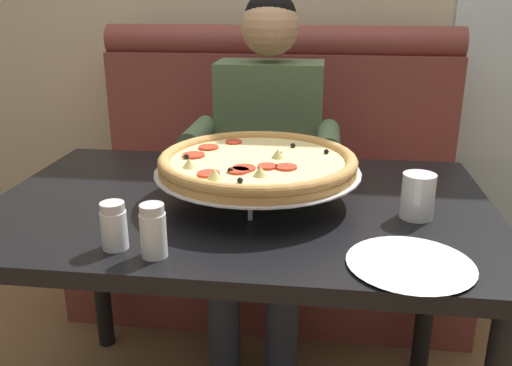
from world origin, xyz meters
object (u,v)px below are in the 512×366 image
(diner_main, at_px, (266,149))
(shaker_parmesan, at_px, (154,235))
(dining_table, at_px, (241,232))
(plate_near_left, at_px, (411,261))
(booth_bench, at_px, (273,201))
(shaker_oregano, at_px, (114,229))
(drinking_glass, at_px, (418,198))
(pizza, at_px, (257,163))

(diner_main, height_order, shaker_parmesan, diner_main)
(dining_table, height_order, shaker_parmesan, shaker_parmesan)
(diner_main, bearing_deg, plate_near_left, -67.18)
(booth_bench, distance_m, shaker_oregano, 1.28)
(booth_bench, relative_size, plate_near_left, 6.20)
(plate_near_left, xyz_separation_m, drinking_glass, (0.05, 0.25, 0.04))
(booth_bench, xyz_separation_m, shaker_oregano, (-0.22, -1.20, 0.39))
(shaker_parmesan, bearing_deg, plate_near_left, 2.52)
(pizza, relative_size, drinking_glass, 4.83)
(shaker_parmesan, bearing_deg, pizza, 64.37)
(pizza, distance_m, shaker_parmesan, 0.39)
(shaker_parmesan, relative_size, drinking_glass, 1.03)
(shaker_parmesan, height_order, plate_near_left, shaker_parmesan)
(booth_bench, bearing_deg, dining_table, -90.00)
(dining_table, bearing_deg, drinking_glass, -7.48)
(booth_bench, height_order, shaker_oregano, booth_bench)
(diner_main, relative_size, shaker_parmesan, 11.20)
(dining_table, relative_size, shaker_parmesan, 11.40)
(diner_main, height_order, shaker_oregano, diner_main)
(shaker_oregano, distance_m, drinking_glass, 0.71)
(drinking_glass, bearing_deg, shaker_parmesan, -153.84)
(pizza, relative_size, plate_near_left, 2.09)
(shaker_oregano, xyz_separation_m, drinking_glass, (0.66, 0.25, 0.01))
(booth_bench, xyz_separation_m, pizza, (0.04, -0.88, 0.45))
(pizza, distance_m, plate_near_left, 0.49)
(pizza, bearing_deg, diner_main, 94.31)
(shaker_parmesan, distance_m, shaker_oregano, 0.10)
(pizza, xyz_separation_m, drinking_glass, (0.40, -0.07, -0.05))
(dining_table, distance_m, shaker_parmesan, 0.38)
(plate_near_left, distance_m, drinking_glass, 0.26)
(diner_main, height_order, pizza, diner_main)
(dining_table, xyz_separation_m, shaker_parmesan, (-0.13, -0.34, 0.14))
(booth_bench, height_order, plate_near_left, booth_bench)
(shaker_parmesan, relative_size, shaker_oregano, 1.10)
(diner_main, distance_m, shaker_oregano, 0.96)
(booth_bench, relative_size, pizza, 2.96)
(booth_bench, xyz_separation_m, drinking_glass, (0.44, -0.95, 0.40))
(pizza, relative_size, shaker_oregano, 5.16)
(shaker_oregano, distance_m, plate_near_left, 0.61)
(booth_bench, xyz_separation_m, dining_table, (0.00, -0.89, 0.26))
(diner_main, bearing_deg, booth_bench, 89.13)
(diner_main, relative_size, shaker_oregano, 12.35)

